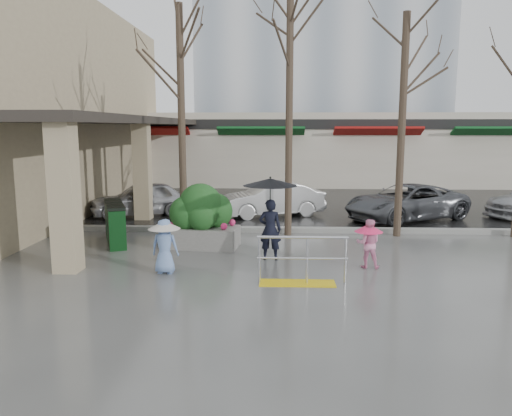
# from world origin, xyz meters

# --- Properties ---
(ground) EXTENTS (120.00, 120.00, 0.00)m
(ground) POSITION_xyz_m (0.00, 0.00, 0.00)
(ground) COLOR #51514F
(ground) RESTS_ON ground
(street_asphalt) EXTENTS (120.00, 36.00, 0.01)m
(street_asphalt) POSITION_xyz_m (0.00, 22.00, 0.01)
(street_asphalt) COLOR black
(street_asphalt) RESTS_ON ground
(curb) EXTENTS (120.00, 0.30, 0.15)m
(curb) POSITION_xyz_m (0.00, 4.00, 0.07)
(curb) COLOR gray
(curb) RESTS_ON ground
(near_building) EXTENTS (6.00, 18.00, 8.00)m
(near_building) POSITION_xyz_m (-9.00, 8.00, 4.00)
(near_building) COLOR tan
(near_building) RESTS_ON ground
(canopy_slab) EXTENTS (2.80, 18.00, 0.25)m
(canopy_slab) POSITION_xyz_m (-4.80, 8.00, 3.62)
(canopy_slab) COLOR #2D2823
(canopy_slab) RESTS_ON pillar_front
(pillar_front) EXTENTS (0.55, 0.55, 3.50)m
(pillar_front) POSITION_xyz_m (-3.90, -0.50, 1.75)
(pillar_front) COLOR tan
(pillar_front) RESTS_ON ground
(pillar_back) EXTENTS (0.55, 0.55, 3.50)m
(pillar_back) POSITION_xyz_m (-3.90, 6.00, 1.75)
(pillar_back) COLOR tan
(pillar_back) RESTS_ON ground
(storefront_row) EXTENTS (34.00, 6.74, 4.00)m
(storefront_row) POSITION_xyz_m (2.00, 17.97, 2.01)
(storefront_row) COLOR beige
(storefront_row) RESTS_ON ground
(office_tower) EXTENTS (18.00, 12.00, 25.00)m
(office_tower) POSITION_xyz_m (4.00, 30.00, 12.50)
(office_tower) COLOR #8C99A8
(office_tower) RESTS_ON ground
(handrail) EXTENTS (1.90, 0.50, 1.03)m
(handrail) POSITION_xyz_m (1.36, -1.20, 0.38)
(handrail) COLOR yellow
(handrail) RESTS_ON ground
(tree_west) EXTENTS (3.20, 3.20, 6.80)m
(tree_west) POSITION_xyz_m (-2.00, 3.60, 5.08)
(tree_west) COLOR #382B21
(tree_west) RESTS_ON ground
(tree_midwest) EXTENTS (3.20, 3.20, 7.00)m
(tree_midwest) POSITION_xyz_m (1.20, 3.60, 5.23)
(tree_midwest) COLOR #382B21
(tree_midwest) RESTS_ON ground
(tree_mideast) EXTENTS (3.20, 3.20, 6.50)m
(tree_mideast) POSITION_xyz_m (4.50, 3.60, 4.86)
(tree_mideast) COLOR #382B21
(tree_mideast) RESTS_ON ground
(woman) EXTENTS (1.35, 1.35, 2.08)m
(woman) POSITION_xyz_m (0.69, 0.70, 1.37)
(woman) COLOR black
(woman) RESTS_ON ground
(child_pink) EXTENTS (0.67, 0.67, 1.15)m
(child_pink) POSITION_xyz_m (3.00, 0.10, 0.66)
(child_pink) COLOR pink
(child_pink) RESTS_ON ground
(child_blue) EXTENTS (0.73, 0.73, 1.25)m
(child_blue) POSITION_xyz_m (-1.65, -0.56, 0.74)
(child_blue) COLOR #7191C9
(child_blue) RESTS_ON ground
(planter) EXTENTS (2.13, 1.27, 1.76)m
(planter) POSITION_xyz_m (-1.21, 1.95, 0.84)
(planter) COLOR slate
(planter) RESTS_ON ground
(news_boxes) EXTENTS (1.21, 2.11, 1.16)m
(news_boxes) POSITION_xyz_m (-3.73, 2.31, 0.58)
(news_boxes) COLOR #0C3813
(news_boxes) RESTS_ON ground
(car_a) EXTENTS (3.99, 2.76, 1.26)m
(car_a) POSITION_xyz_m (-4.16, 6.73, 0.63)
(car_a) COLOR #B9B9BE
(car_a) RESTS_ON ground
(car_b) EXTENTS (4.05, 2.47, 1.26)m
(car_b) POSITION_xyz_m (0.66, 6.83, 0.63)
(car_b) COLOR silver
(car_b) RESTS_ON ground
(car_c) EXTENTS (4.98, 3.98, 1.26)m
(car_c) POSITION_xyz_m (5.42, 6.29, 0.63)
(car_c) COLOR #56585D
(car_c) RESTS_ON ground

